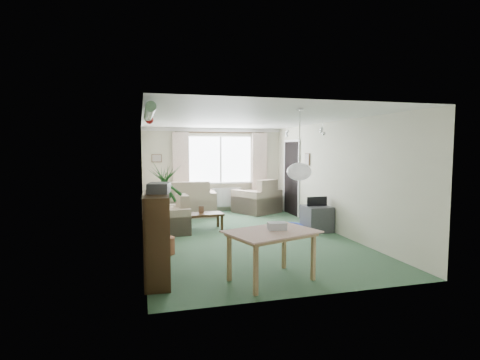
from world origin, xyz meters
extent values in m
plane|color=#33553A|center=(0.00, 0.00, 0.00)|extent=(6.50, 6.50, 0.00)
cube|color=white|center=(0.20, 3.23, 1.50)|extent=(1.80, 0.03, 1.30)
cube|color=black|center=(0.20, 3.15, 2.27)|extent=(2.60, 0.03, 0.03)
cube|color=beige|center=(-0.95, 3.13, 1.27)|extent=(0.45, 0.08, 2.00)
cube|color=beige|center=(1.35, 3.13, 1.27)|extent=(0.45, 0.08, 2.00)
cube|color=white|center=(0.20, 3.19, 0.40)|extent=(1.20, 0.10, 0.55)
cube|color=black|center=(1.99, 2.20, 1.00)|extent=(0.03, 0.95, 2.00)
sphere|color=white|center=(0.20, -2.30, 1.48)|extent=(0.36, 0.36, 0.36)
cylinder|color=#196626|center=(-1.92, -2.30, 2.28)|extent=(1.60, 1.60, 0.12)
sphere|color=silver|center=(1.30, 0.90, 2.22)|extent=(0.20, 0.20, 0.20)
sphere|color=silver|center=(1.60, -0.30, 2.22)|extent=(0.20, 0.20, 0.20)
cube|color=brown|center=(-1.60, 3.23, 1.55)|extent=(0.28, 0.03, 0.22)
cube|color=brown|center=(1.98, 1.20, 1.55)|extent=(0.03, 0.24, 0.30)
cube|color=#BFA690|center=(-1.03, 2.75, 0.48)|extent=(1.98, 1.17, 0.95)
cube|color=beige|center=(1.14, 2.73, 0.48)|extent=(1.43, 1.41, 0.96)
cube|color=beige|center=(-1.50, 0.75, 0.41)|extent=(0.93, 0.97, 0.82)
cube|color=black|center=(-0.68, 0.87, 0.18)|extent=(0.85, 0.50, 0.37)
cube|color=brown|center=(-0.74, 0.91, 0.45)|extent=(0.12, 0.07, 0.16)
cube|color=black|center=(-1.84, -2.20, 0.60)|extent=(0.39, 1.01, 1.21)
cube|color=#3B3B40|center=(-1.81, -2.13, 1.28)|extent=(0.35, 0.40, 0.14)
cylinder|color=#24541C|center=(-1.65, -0.90, 0.78)|extent=(0.88, 0.88, 1.56)
cube|color=tan|center=(-0.33, -2.60, 0.34)|extent=(1.25, 1.03, 0.67)
cube|color=#B3B1BC|center=(-0.23, -2.54, 0.73)|extent=(0.27, 0.21, 0.12)
cube|color=#353439|center=(1.70, 0.09, 0.28)|extent=(0.56, 0.62, 0.55)
cylinder|color=navy|center=(1.16, 0.33, 0.06)|extent=(0.73, 0.73, 0.12)
camera|label=1|loc=(-2.05, -7.35, 1.82)|focal=28.00mm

